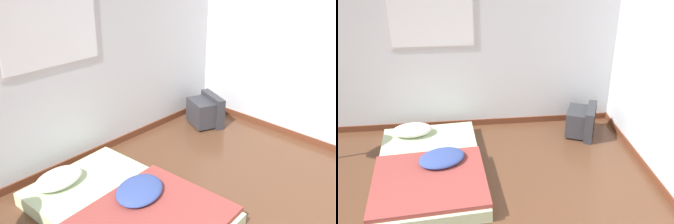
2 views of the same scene
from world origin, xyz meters
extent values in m
cube|color=silver|center=(0.00, 2.87, 1.30)|extent=(7.60, 0.06, 2.60)
cube|color=brown|center=(0.00, 2.83, 0.04)|extent=(7.60, 0.02, 0.09)
cube|color=silver|center=(0.08, 2.83, 1.63)|extent=(1.15, 0.01, 0.87)
cube|color=white|center=(0.08, 2.83, 1.63)|extent=(1.08, 0.01, 0.80)
cube|color=beige|center=(0.00, 1.68, 0.07)|extent=(1.35, 2.00, 0.14)
ellipsoid|color=silver|center=(-0.27, 2.40, 0.21)|extent=(0.54, 0.38, 0.14)
cube|color=#993D38|center=(0.03, 1.32, 0.17)|extent=(1.31, 1.20, 0.05)
ellipsoid|color=#384C93|center=(0.15, 1.64, 0.23)|extent=(0.66, 0.59, 0.11)
cube|color=#333338|center=(2.00, 2.42, 0.20)|extent=(0.40, 0.49, 0.35)
cube|color=#333338|center=(2.17, 2.34, 0.22)|extent=(0.30, 0.52, 0.44)
cube|color=black|center=(2.22, 2.32, 0.23)|extent=(0.17, 0.39, 0.32)
camera|label=1|loc=(-1.76, -0.61, 2.40)|focal=40.00mm
camera|label=2|loc=(0.48, -2.08, 2.68)|focal=40.00mm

